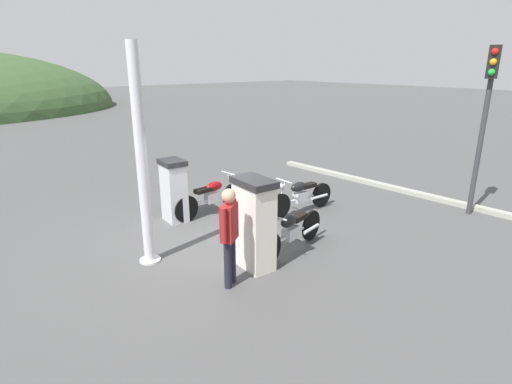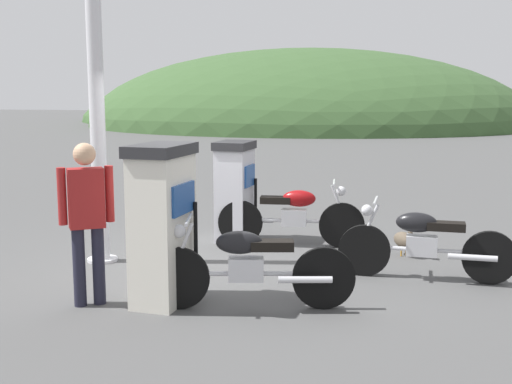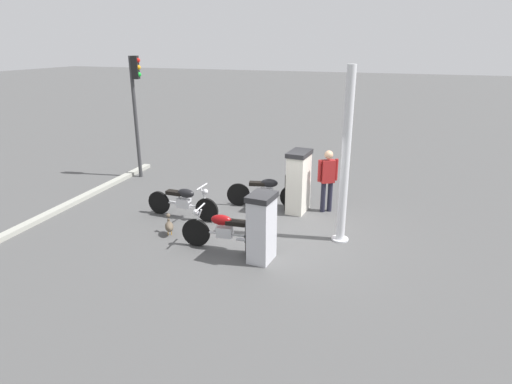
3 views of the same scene
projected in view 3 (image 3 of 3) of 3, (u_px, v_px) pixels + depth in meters
name	position (u px, v px, depth m)	size (l,w,h in m)	color
ground_plane	(279.00, 232.00, 10.63)	(120.00, 120.00, 0.00)	#4C4C4C
fuel_pump_near	(298.00, 181.00, 11.65)	(0.61, 0.88, 1.70)	silver
fuel_pump_far	(261.00, 227.00, 9.01)	(0.58, 0.70, 1.50)	silver
motorcycle_near_pump	(266.00, 191.00, 12.10)	(2.12, 0.69, 0.97)	black
motorcycle_far_pump	(225.00, 230.00, 9.58)	(2.13, 0.56, 0.97)	black
motorcycle_extra	(183.00, 201.00, 11.35)	(2.09, 0.56, 0.95)	black
attendant_person	(328.00, 177.00, 11.60)	(0.52, 0.39, 1.72)	#1E1E2D
wandering_duck	(169.00, 226.00, 10.38)	(0.39, 0.46, 0.49)	brown
roadside_traffic_light	(136.00, 97.00, 14.10)	(0.40, 0.29, 4.02)	#38383A
canopy_support_pole	(345.00, 161.00, 9.57)	(0.40, 0.40, 4.00)	silver
road_edge_kerb	(78.00, 200.00, 12.60)	(0.61, 7.76, 0.12)	#9E9E93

